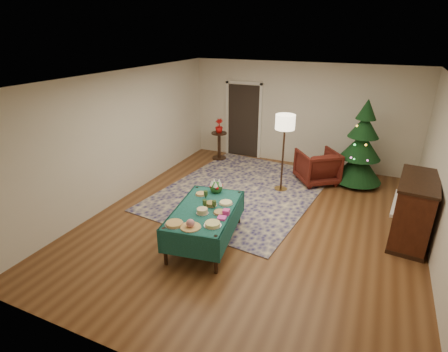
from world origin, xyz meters
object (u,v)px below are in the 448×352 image
at_px(floor_lamp, 285,127).
at_px(christmas_tree, 361,147).
at_px(armchair, 317,165).
at_px(piano, 413,211).
at_px(buffet_table, 205,215).
at_px(side_table, 219,146).
at_px(gift_box, 226,212).
at_px(potted_plant, 219,129).

height_order(floor_lamp, christmas_tree, christmas_tree).
bearing_deg(christmas_tree, floor_lamp, -145.75).
distance_m(armchair, piano, 2.70).
xyz_separation_m(buffet_table, floor_lamp, (0.61, 2.65, 0.97)).
bearing_deg(floor_lamp, buffet_table, -102.98).
bearing_deg(buffet_table, floor_lamp, 77.02).
distance_m(side_table, piano, 5.39).
bearing_deg(piano, side_table, 153.24).
height_order(gift_box, piano, piano).
bearing_deg(floor_lamp, potted_plant, 148.98).
height_order(gift_box, potted_plant, potted_plant).
bearing_deg(armchair, potted_plant, -47.27).
bearing_deg(piano, potted_plant, 153.24).
height_order(armchair, piano, piano).
relative_size(buffet_table, floor_lamp, 1.04).
distance_m(gift_box, piano, 3.24).
relative_size(armchair, christmas_tree, 0.43).
height_order(buffet_table, gift_box, gift_box).
distance_m(floor_lamp, side_table, 2.79).
distance_m(side_table, christmas_tree, 3.80).
bearing_deg(armchair, side_table, -47.27).
xyz_separation_m(armchair, piano, (1.95, -1.87, 0.12)).
height_order(side_table, potted_plant, potted_plant).
bearing_deg(armchair, buffet_table, 33.25).
distance_m(floor_lamp, christmas_tree, 1.98).
distance_m(side_table, potted_plant, 0.51).
bearing_deg(side_table, potted_plant, 0.00).
xyz_separation_m(floor_lamp, piano, (2.62, -1.11, -0.93)).
xyz_separation_m(buffet_table, side_table, (-1.58, 3.97, -0.15)).
relative_size(armchair, piano, 0.64).
height_order(buffet_table, side_table, side_table).
height_order(armchair, potted_plant, potted_plant).
xyz_separation_m(floor_lamp, side_table, (-2.19, 1.32, -1.12)).
xyz_separation_m(floor_lamp, christmas_tree, (1.57, 1.07, -0.58)).
height_order(potted_plant, piano, piano).
relative_size(armchair, potted_plant, 2.27).
bearing_deg(gift_box, buffet_table, 173.38).
relative_size(buffet_table, piano, 1.32).
bearing_deg(potted_plant, armchair, -11.05).
xyz_separation_m(potted_plant, piano, (4.81, -2.42, -0.32)).
height_order(gift_box, christmas_tree, christmas_tree).
bearing_deg(side_table, gift_box, -63.69).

